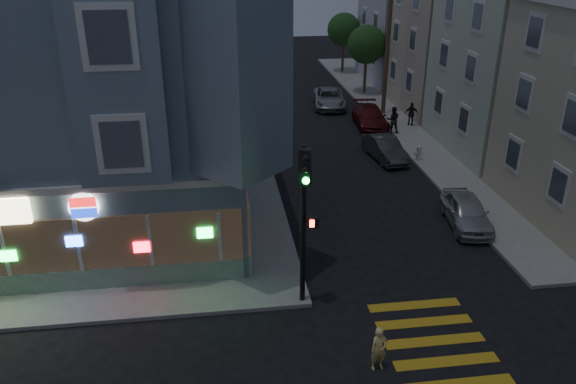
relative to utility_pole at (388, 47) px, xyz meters
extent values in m
plane|color=black|center=(-12.00, -24.00, -4.80)|extent=(120.00, 120.00, 0.00)
cube|color=gray|center=(-25.50, -1.00, -4.72)|extent=(33.00, 42.00, 0.15)
cube|color=gray|center=(11.00, -1.00, -4.72)|extent=(24.00, 42.00, 0.15)
cube|color=slate|center=(-18.00, -13.00, 0.85)|extent=(14.00, 14.00, 11.00)
cube|color=silver|center=(-18.00, -13.00, -0.80)|extent=(14.30, 14.30, 0.25)
cube|color=#196B33|center=(-18.00, -20.05, -4.25)|extent=(13.60, 0.12, 0.80)
cube|color=#382B1E|center=(-18.00, -20.05, -2.85)|extent=(13.60, 0.10, 2.00)
cylinder|color=white|center=(-16.40, -20.13, -1.40)|extent=(1.00, 0.12, 1.00)
cube|color=#ADBCA3|center=(7.50, -8.00, 0.60)|extent=(12.00, 8.60, 10.50)
cube|color=#B8A88E|center=(7.50, 1.00, -0.15)|extent=(12.00, 8.60, 9.00)
cube|color=#AFA8B9|center=(7.50, 10.00, 0.60)|extent=(12.00, 8.60, 10.50)
cylinder|color=#4C3826|center=(0.00, 0.00, -0.15)|extent=(0.30, 0.30, 9.00)
cylinder|color=#4C3826|center=(0.20, 6.00, -3.05)|extent=(0.24, 0.24, 3.20)
sphere|color=#1B4117|center=(0.20, 6.00, -0.85)|extent=(3.00, 3.00, 3.00)
cylinder|color=#4C3826|center=(0.20, 14.00, -3.05)|extent=(0.24, 0.24, 3.20)
sphere|color=#1B4117|center=(0.20, 14.00, -0.85)|extent=(3.00, 3.00, 3.00)
imported|color=#F4D67D|center=(-7.61, -25.18, -4.10)|extent=(0.55, 0.40, 1.39)
imported|color=black|center=(-0.70, -4.40, -3.79)|extent=(0.93, 0.78, 1.71)
imported|color=black|center=(1.00, -3.04, -3.87)|extent=(0.97, 0.60, 1.55)
imported|color=#B3B5BB|center=(-1.30, -16.95, -4.12)|extent=(2.10, 4.13, 1.35)
imported|color=#373A3C|center=(-2.45, -8.59, -4.15)|extent=(1.85, 4.06, 1.29)
imported|color=#5A1417|center=(-1.68, -2.63, -4.11)|extent=(2.23, 4.83, 1.37)
imported|color=#989EA2|center=(-3.40, 2.57, -4.13)|extent=(2.83, 5.07, 1.34)
cylinder|color=black|center=(-9.29, -21.70, -1.83)|extent=(0.18, 0.18, 5.63)
cube|color=black|center=(-9.29, -21.95, 0.36)|extent=(0.45, 0.43, 1.18)
sphere|color=black|center=(-9.29, -22.13, 0.73)|extent=(0.23, 0.23, 0.23)
sphere|color=black|center=(-9.29, -22.13, 0.36)|extent=(0.23, 0.23, 0.23)
sphere|color=#19F23F|center=(-9.29, -22.13, -0.01)|extent=(0.23, 0.23, 0.23)
cube|color=black|center=(-9.01, -21.90, -1.55)|extent=(0.42, 0.35, 0.36)
cube|color=#FF2614|center=(-9.01, -22.03, -1.55)|extent=(0.25, 0.02, 0.25)
cylinder|color=silver|center=(-0.70, -9.30, -4.32)|extent=(0.26, 0.26, 0.65)
sphere|color=silver|center=(-0.70, -9.30, -3.95)|extent=(0.28, 0.28, 0.28)
cylinder|color=silver|center=(-0.70, -9.30, -4.27)|extent=(0.49, 0.13, 0.13)
camera|label=1|loc=(-11.94, -37.59, 6.69)|focal=35.00mm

